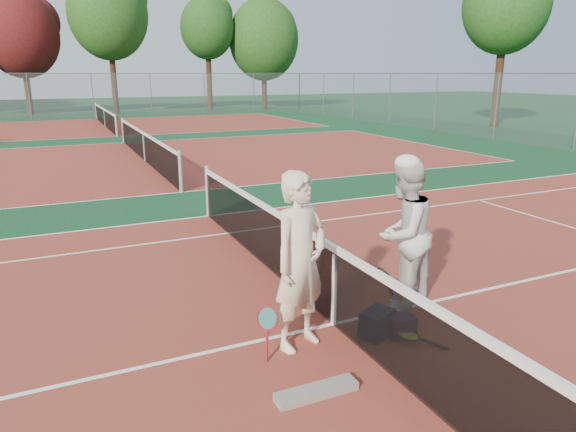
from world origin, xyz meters
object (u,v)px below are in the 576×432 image
at_px(racket_red, 268,332).
at_px(sports_bag_navy, 377,323).
at_px(sports_bag_purple, 401,326).
at_px(racket_black_held, 383,286).
at_px(net_main, 334,286).
at_px(water_bottle, 393,311).
at_px(player_a, 300,262).
at_px(racket_spare, 408,337).
at_px(player_b, 403,234).

relative_size(racket_red, sports_bag_navy, 1.49).
xyz_separation_m(sports_bag_navy, sports_bag_purple, (0.25, -0.13, -0.03)).
relative_size(racket_black_held, sports_bag_navy, 1.34).
height_order(net_main, sports_bag_navy, net_main).
xyz_separation_m(sports_bag_purple, water_bottle, (0.13, 0.34, 0.02)).
height_order(net_main, racket_black_held, net_main).
bearing_deg(sports_bag_purple, player_a, 164.50).
relative_size(racket_red, sports_bag_purple, 1.89).
distance_m(net_main, racket_spare, 1.03).
bearing_deg(player_b, racket_spare, 36.18).
distance_m(racket_black_held, sports_bag_navy, 0.89).
xyz_separation_m(racket_black_held, racket_spare, (-0.32, -0.96, -0.20)).
bearing_deg(net_main, sports_bag_purple, -45.53).
xyz_separation_m(player_b, sports_bag_navy, (-0.79, -0.64, -0.82)).
relative_size(net_main, sports_bag_purple, 35.15).
bearing_deg(player_b, sports_bag_purple, 32.15).
xyz_separation_m(sports_bag_navy, water_bottle, (0.38, 0.21, -0.01)).
height_order(racket_black_held, sports_bag_purple, racket_black_held).
height_order(player_b, racket_red, player_b).
bearing_deg(racket_spare, net_main, -4.25).
bearing_deg(sports_bag_navy, player_b, 38.87).
height_order(net_main, player_b, player_b).
bearing_deg(racket_black_held, sports_bag_purple, 56.36).
xyz_separation_m(player_a, racket_red, (-0.43, -0.09, -0.71)).
bearing_deg(water_bottle, player_b, 46.09).
distance_m(racket_spare, sports_bag_navy, 0.38).
xyz_separation_m(net_main, racket_red, (-1.03, -0.36, -0.21)).
distance_m(player_a, sports_bag_navy, 1.26).
height_order(racket_red, sports_bag_navy, racket_red).
distance_m(net_main, sports_bag_navy, 0.66).
bearing_deg(racket_spare, player_a, 26.09).
bearing_deg(racket_spare, water_bottle, -57.61).
xyz_separation_m(player_b, racket_spare, (-0.55, -0.92, -0.91)).
bearing_deg(player_b, racket_red, -8.60).
bearing_deg(sports_bag_purple, racket_spare, -95.32).
relative_size(racket_spare, water_bottle, 1.99).
height_order(racket_spare, sports_bag_navy, sports_bag_navy).
bearing_deg(racket_red, sports_bag_purple, -67.42).
relative_size(player_b, racket_red, 3.30).
height_order(racket_spare, sports_bag_purple, sports_bag_purple).
xyz_separation_m(net_main, water_bottle, (0.70, -0.25, -0.36)).
bearing_deg(racket_red, racket_black_held, -42.33).
bearing_deg(racket_red, player_a, -47.05).
height_order(sports_bag_purple, water_bottle, water_bottle).
bearing_deg(racket_spare, racket_black_held, -60.05).
bearing_deg(sports_bag_purple, water_bottle, 69.46).
distance_m(player_b, sports_bag_purple, 1.27).
distance_m(player_a, water_bottle, 1.55).
xyz_separation_m(net_main, player_b, (1.11, 0.18, 0.47)).
relative_size(net_main, player_a, 5.45).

